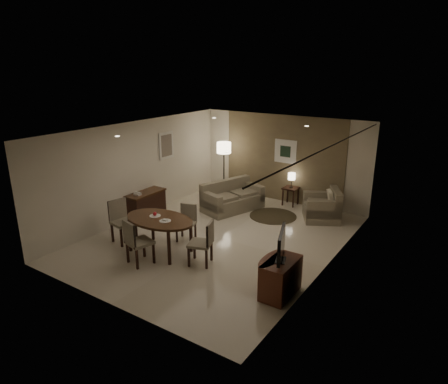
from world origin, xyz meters
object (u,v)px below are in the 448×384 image
Objects in this scene: side_table at (290,196)px; armchair at (322,205)px; console_desk at (146,205)px; chair_left at (123,222)px; chair_far at (186,223)px; chair_near at (140,242)px; sofa at (233,196)px; dining_table at (160,235)px; floor_lamp at (224,170)px; chair_right at (200,243)px; tv_cabinet at (281,278)px.

armchair is at bearing -27.41° from side_table.
chair_left reaches higher than console_desk.
chair_left is at bearing -115.48° from side_table.
console_desk is 4.90m from armchair.
chair_far is at bearing -41.24° from chair_left.
chair_near is 0.57× the size of sofa.
chair_near reaches higher than dining_table.
chair_near is at bearing -87.66° from dining_table.
chair_far reaches higher than sofa.
chair_left is at bearing -177.91° from sofa.
floor_lamp is (-1.05, 4.23, 0.48)m from dining_table.
floor_lamp reaches higher than chair_near.
chair_far is at bearing -147.11° from chair_right.
side_table is at bearing -86.69° from chair_near.
sofa is at bearing 77.02° from chair_far.
chair_near is at bearing -77.61° from floor_lamp.
side_table is 2.32m from floor_lamp.
armchair is at bearing -101.52° from chair_near.
floor_lamp is at bearing 63.27° from sofa.
console_desk is 1.36× the size of chair_far.
dining_table is 3.10× the size of side_table.
chair_far is at bearing 162.78° from tv_cabinet.
floor_lamp is (-1.08, 4.90, 0.38)m from chair_near.
chair_near is at bearing -105.56° from chair_left.
chair_far reaches higher than armchair.
dining_table is at bearing -108.34° from chair_right.
dining_table is 3.27m from sofa.
chair_right is (1.13, 0.02, 0.08)m from dining_table.
console_desk reaches higher than tv_cabinet.
chair_near reaches higher than console_desk.
armchair is (1.25, 3.95, -0.05)m from chair_right.
side_table is (2.24, 4.71, -0.24)m from chair_left.
side_table is at bearing 56.86° from chair_far.
console_desk is 2.99m from floor_lamp.
floor_lamp is at bearing 103.93° from dining_table.
tv_cabinet is 3.14m from chair_near.
chair_left is (-1.20, -0.91, 0.08)m from chair_far.
chair_near is 5.40m from side_table.
chair_far is 3.64m from floor_lamp.
chair_left is (-4.20, 0.02, 0.17)m from tv_cabinet.
floor_lamp reaches higher than console_desk.
sofa is 3.21× the size of side_table.
chair_near is 3.94m from sofa.
tv_cabinet is 2.00m from chair_right.
sofa reaches higher than dining_table.
chair_near is 5.03m from floor_lamp.
chair_near is at bearing -169.96° from tv_cabinet.
dining_table is 0.97× the size of floor_lamp.
chair_near reaches higher than chair_right.
tv_cabinet reaches higher than side_table.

